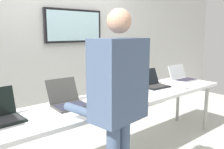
# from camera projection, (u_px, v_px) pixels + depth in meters

# --- Properties ---
(back_wall) EXTENTS (8.00, 0.11, 2.58)m
(back_wall) POSITION_uv_depth(u_px,v_px,m) (58.00, 46.00, 3.38)
(back_wall) COLOR silver
(back_wall) RESTS_ON ground
(workbench) EXTENTS (3.64, 0.70, 0.75)m
(workbench) POSITION_uv_depth(u_px,v_px,m) (108.00, 104.00, 2.64)
(workbench) COLOR silver
(workbench) RESTS_ON ground
(laptop_station_1) EXTENTS (0.35, 0.40, 0.26)m
(laptop_station_1) POSITION_uv_depth(u_px,v_px,m) (68.00, 100.00, 2.42)
(laptop_station_1) COLOR #3C3C39
(laptop_station_1) RESTS_ON workbench
(laptop_station_2) EXTENTS (0.38, 0.32, 0.25)m
(laptop_station_2) POSITION_uv_depth(u_px,v_px,m) (118.00, 90.00, 2.83)
(laptop_station_2) COLOR #333A39
(laptop_station_2) RESTS_ON workbench
(laptop_station_3) EXTENTS (0.36, 0.36, 0.23)m
(laptop_station_3) POSITION_uv_depth(u_px,v_px,m) (153.00, 83.00, 3.27)
(laptop_station_3) COLOR black
(laptop_station_3) RESTS_ON workbench
(laptop_station_4) EXTENTS (0.38, 0.33, 0.23)m
(laptop_station_4) POSITION_uv_depth(u_px,v_px,m) (182.00, 77.00, 3.70)
(laptop_station_4) COLOR #AFB4B6
(laptop_station_4) RESTS_ON workbench
(person) EXTENTS (0.49, 0.63, 1.66)m
(person) POSITION_uv_depth(u_px,v_px,m) (118.00, 95.00, 1.85)
(person) COLOR #445672
(person) RESTS_ON ground
(coffee_mug) EXTENTS (0.09, 0.09, 0.10)m
(coffee_mug) POSITION_uv_depth(u_px,v_px,m) (183.00, 86.00, 3.12)
(coffee_mug) COLOR white
(coffee_mug) RESTS_ON workbench
(paper_sheet) EXTENTS (0.23, 0.31, 0.00)m
(paper_sheet) POSITION_uv_depth(u_px,v_px,m) (55.00, 120.00, 2.04)
(paper_sheet) COLOR white
(paper_sheet) RESTS_ON workbench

